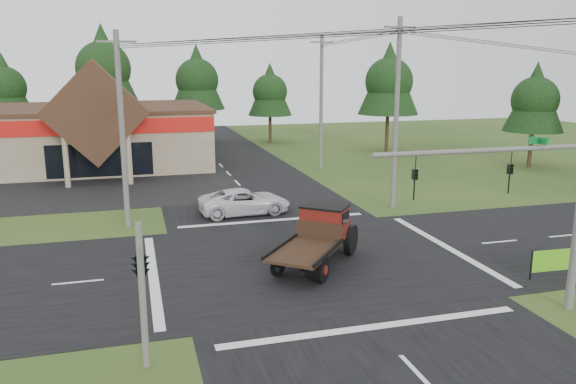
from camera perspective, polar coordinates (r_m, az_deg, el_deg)
name	(u,v)px	position (r m, az deg, el deg)	size (l,w,h in m)	color
ground	(310,260)	(25.80, 2.28, -6.96)	(120.00, 120.00, 0.00)	#274819
road_ns	(310,260)	(25.80, 2.28, -6.94)	(12.00, 120.00, 0.02)	black
road_ew	(310,260)	(25.80, 2.28, -6.94)	(120.00, 12.00, 0.02)	black
parking_apron	(40,191)	(43.47, -23.86, 0.09)	(28.00, 14.00, 0.02)	black
cvs_building	(34,136)	(53.63, -24.42, 5.23)	(30.40, 18.20, 9.19)	gray
traffic_signal_mast	(541,193)	(20.97, 24.35, -0.13)	(8.12, 0.24, 7.00)	#595651
traffic_signal_corner	(140,251)	(16.60, -14.83, -5.79)	(0.53, 2.48, 4.40)	#595651
utility_pole_nw	(122,129)	(31.28, -16.51, 6.14)	(2.00, 0.30, 10.50)	#595651
utility_pole_ne	(396,113)	(34.88, 10.95, 7.87)	(2.00, 0.30, 11.50)	#595651
utility_pole_n	(321,102)	(47.80, 3.39, 9.13)	(2.00, 0.30, 11.20)	#595651
tree_row_b	(4,86)	(66.32, -26.88, 9.63)	(5.60, 5.60, 10.10)	#332316
tree_row_c	(103,66)	(64.16, -18.27, 12.09)	(7.28, 7.28, 13.13)	#332316
tree_row_d	(197,78)	(65.56, -9.23, 11.37)	(6.16, 6.16, 11.11)	#332316
tree_row_e	(270,90)	(65.05, -1.85, 10.33)	(5.04, 5.04, 9.09)	#332316
tree_side_ne	(389,79)	(58.94, 10.22, 11.21)	(6.16, 6.16, 11.11)	#332316
tree_side_e_near	(535,98)	(53.12, 23.82, 8.76)	(5.04, 5.04, 9.09)	#332316
antique_flatbed_truck	(315,238)	(24.79, 2.76, -4.72)	(2.30, 6.03, 2.52)	#51150B
roadside_banner	(570,262)	(26.48, 26.71, -6.36)	(3.77, 0.11, 1.29)	#59B017
white_pickup	(245,201)	(33.64, -4.44, -0.97)	(2.51, 5.45, 1.51)	silver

